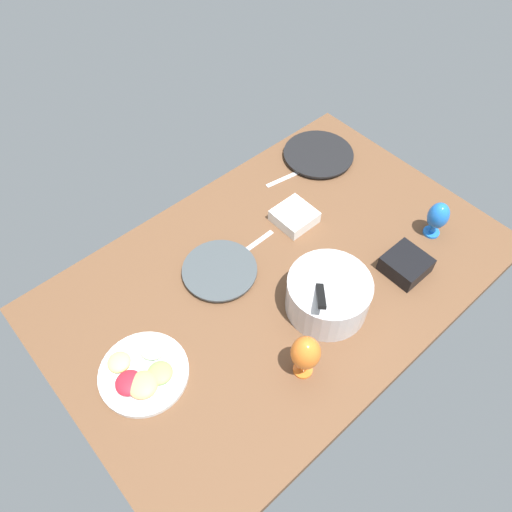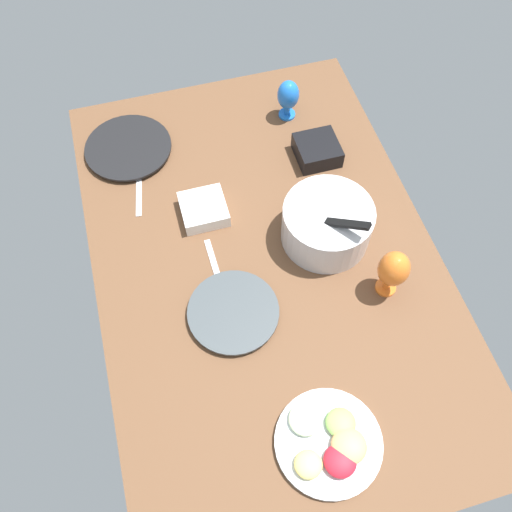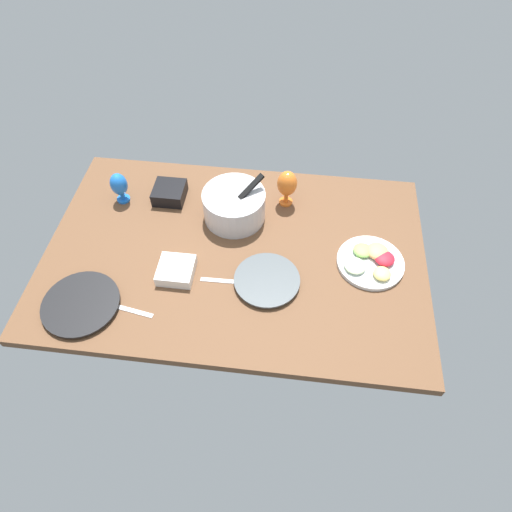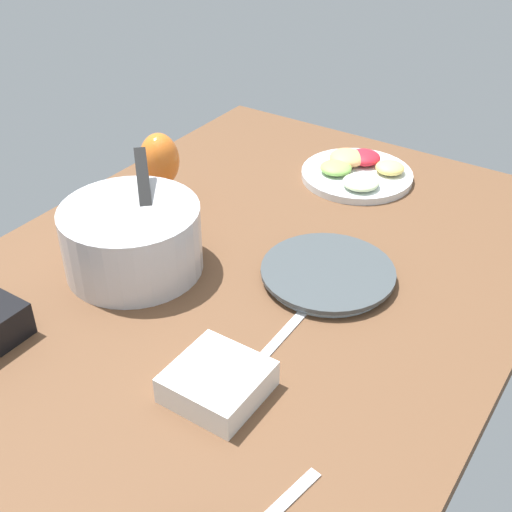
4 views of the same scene
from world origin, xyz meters
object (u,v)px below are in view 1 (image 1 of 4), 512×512
object	(u,v)px
dinner_plate_right	(220,271)
square_bowl_black	(406,264)
hurricane_glass_orange	(306,354)
mixing_bowl	(328,294)
hurricane_glass_blue	(438,217)
fruit_platter	(143,372)
dinner_plate_left	(318,155)
square_bowl_white	(294,216)

from	to	relation	value
dinner_plate_right	square_bowl_black	world-z (taller)	square_bowl_black
hurricane_glass_orange	dinner_plate_right	bearing A→B (deg)	-95.09
mixing_bowl	hurricane_glass_blue	xyz separation A→B (cm)	(-52.93, 4.17, 1.73)
mixing_bowl	hurricane_glass_blue	world-z (taller)	mixing_bowl
hurricane_glass_orange	square_bowl_black	distance (cm)	54.42
fruit_platter	dinner_plate_left	bearing A→B (deg)	-163.20
dinner_plate_right	hurricane_glass_blue	distance (cm)	81.14
dinner_plate_left	hurricane_glass_orange	world-z (taller)	hurricane_glass_orange
dinner_plate_left	hurricane_glass_orange	distance (cm)	98.98
hurricane_glass_orange	dinner_plate_left	bearing A→B (deg)	-138.67
hurricane_glass_orange	hurricane_glass_blue	bearing A→B (deg)	-174.53
mixing_bowl	hurricane_glass_orange	size ratio (longest dim) A/B	1.52
hurricane_glass_orange	mixing_bowl	bearing A→B (deg)	-152.87
hurricane_glass_blue	square_bowl_white	size ratio (longest dim) A/B	1.08
square_bowl_white	square_bowl_black	xyz separation A→B (cm)	(-12.93, 42.59, 0.85)
dinner_plate_left	dinner_plate_right	xyz separation A→B (cm)	(69.87, 19.42, 0.05)
mixing_bowl	square_bowl_black	xyz separation A→B (cm)	(-31.61, 8.14, -3.84)
mixing_bowl	fruit_platter	distance (cm)	63.31
square_bowl_white	dinner_plate_right	bearing A→B (deg)	0.32
dinner_plate_right	dinner_plate_left	bearing A→B (deg)	-164.47
mixing_bowl	square_bowl_black	bearing A→B (deg)	165.56
hurricane_glass_blue	hurricane_glass_orange	distance (cm)	75.47
hurricane_glass_orange	square_bowl_white	xyz separation A→B (cm)	(-40.84, -45.81, -8.58)
dinner_plate_right	square_bowl_white	distance (cm)	36.81
fruit_platter	square_bowl_white	size ratio (longest dim) A/B	1.95
fruit_platter	hurricane_glass_orange	size ratio (longest dim) A/B	1.53
dinner_plate_right	hurricane_glass_blue	xyz separation A→B (cm)	(-71.03, 38.42, 7.94)
square_bowl_white	mixing_bowl	bearing A→B (deg)	61.53
square_bowl_black	dinner_plate_left	bearing A→B (deg)	-108.07
dinner_plate_left	mixing_bowl	size ratio (longest dim) A/B	1.09
dinner_plate_right	square_bowl_black	size ratio (longest dim) A/B	1.88
dinner_plate_right	square_bowl_black	bearing A→B (deg)	139.55
dinner_plate_left	square_bowl_black	size ratio (longest dim) A/B	2.11
dinner_plate_left	mixing_bowl	xyz separation A→B (cm)	(51.77, 53.66, 6.26)
hurricane_glass_orange	fruit_platter	bearing A→B (deg)	-39.76
hurricane_glass_blue	square_bowl_white	distance (cm)	52.02
mixing_bowl	square_bowl_white	xyz separation A→B (cm)	(-18.68, -34.45, -4.69)
dinner_plate_left	square_bowl_white	distance (cm)	38.29
hurricane_glass_blue	square_bowl_white	world-z (taller)	hurricane_glass_blue
dinner_plate_right	square_bowl_black	distance (cm)	65.37
square_bowl_black	hurricane_glass_orange	bearing A→B (deg)	3.43
fruit_platter	square_bowl_black	xyz separation A→B (cm)	(-91.43, 28.11, 1.67)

